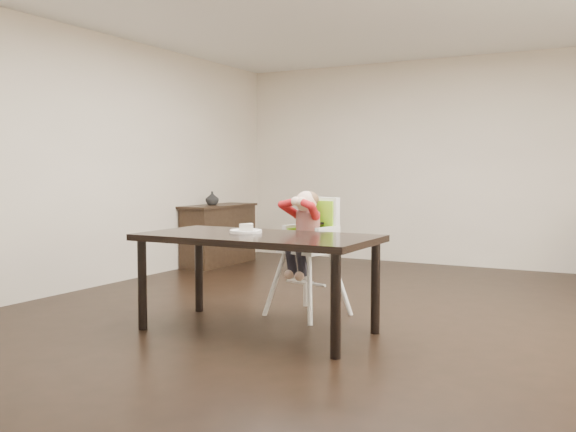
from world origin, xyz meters
name	(u,v)px	position (x,y,z in m)	size (l,w,h in m)	color
ground	(351,320)	(0.00, 0.00, 0.00)	(7.00, 7.00, 0.00)	black
room_walls	(352,94)	(0.00, 0.00, 1.86)	(6.02, 7.02, 2.71)	beige
dining_table	(257,245)	(-0.49, -0.70, 0.67)	(1.80, 0.90, 0.75)	black
high_chair	(310,228)	(-0.39, 0.01, 0.75)	(0.55, 0.55, 1.06)	white
plate	(247,230)	(-0.62, -0.63, 0.78)	(0.32, 0.32, 0.07)	white
sideboard	(219,234)	(-2.78, 2.14, 0.40)	(0.44, 1.26, 0.79)	black
vase	(212,199)	(-2.78, 1.99, 0.88)	(0.17, 0.18, 0.17)	#99999E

